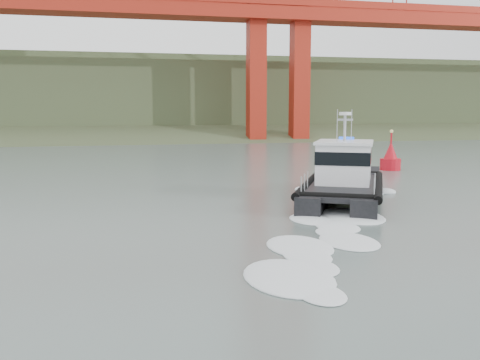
# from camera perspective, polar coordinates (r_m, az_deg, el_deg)

# --- Properties ---
(ground) EXTENTS (400.00, 400.00, 0.00)m
(ground) POSITION_cam_1_polar(r_m,az_deg,el_deg) (19.05, 6.11, -10.85)
(ground) COLOR slate
(ground) RESTS_ON ground
(headlands) EXTENTS (500.00, 105.36, 27.12)m
(headlands) POSITION_cam_1_polar(r_m,az_deg,el_deg) (142.68, -10.58, 8.02)
(headlands) COLOR #2E3F24
(headlands) RESTS_ON ground
(patrol_boat) EXTENTS (9.65, 12.97, 5.97)m
(patrol_boat) POSITION_cam_1_polar(r_m,az_deg,el_deg) (35.40, 10.97, 0.20)
(patrol_boat) COLOR black
(patrol_boat) RESTS_ON ground
(nav_buoy) EXTENTS (1.99, 1.99, 4.15)m
(nav_buoy) POSITION_cam_1_polar(r_m,az_deg,el_deg) (54.17, 15.76, 2.20)
(nav_buoy) COLOR red
(nav_buoy) RESTS_ON ground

